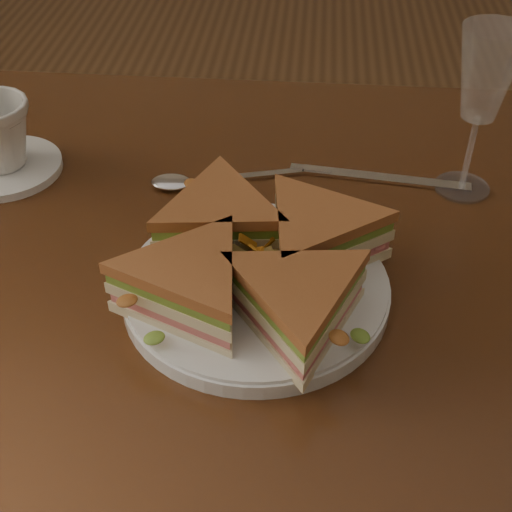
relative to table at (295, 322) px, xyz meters
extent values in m
cube|color=#34190B|center=(0.00, 0.00, 0.08)|extent=(1.20, 0.80, 0.04)
cylinder|color=black|center=(-0.54, 0.34, -0.30)|extent=(0.06, 0.06, 0.71)
cylinder|color=silver|center=(-0.04, -0.06, 0.11)|extent=(0.26, 0.26, 0.02)
cube|color=silver|center=(-0.06, 0.14, 0.10)|extent=(0.13, 0.04, 0.00)
ellipsoid|color=silver|center=(-0.15, 0.12, 0.10)|extent=(0.05, 0.03, 0.01)
cube|color=silver|center=(0.10, 0.15, 0.10)|extent=(0.20, 0.04, 0.00)
cube|color=silver|center=(0.01, 0.16, 0.10)|extent=(0.05, 0.02, 0.00)
cylinder|color=white|center=(0.19, 0.14, 0.10)|extent=(0.06, 0.06, 0.00)
cylinder|color=white|center=(0.19, 0.14, 0.15)|extent=(0.01, 0.01, 0.09)
cone|color=white|center=(0.19, 0.14, 0.24)|extent=(0.07, 0.07, 0.10)
cylinder|color=silver|center=(-0.36, 0.13, 0.10)|extent=(0.14, 0.14, 0.01)
camera|label=1|loc=(0.00, -0.57, 0.58)|focal=50.00mm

